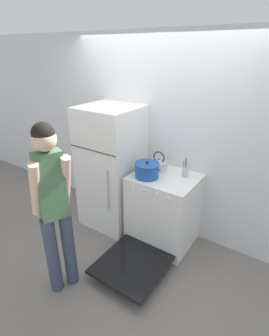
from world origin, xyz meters
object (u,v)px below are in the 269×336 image
at_px(utensil_jar, 185,172).
at_px(stove_range, 162,211).
at_px(tea_kettle, 159,164).
at_px(dutch_oven_pot, 147,170).
at_px(person, 54,204).
at_px(refrigerator, 112,168).

bearing_deg(utensil_jar, stove_range, -137.94).
relative_size(stove_range, tea_kettle, 5.53).
distance_m(tea_kettle, utensil_jar, 0.36).
xyz_separation_m(dutch_oven_pot, utensil_jar, (0.37, 0.27, -0.03)).
distance_m(stove_range, dutch_oven_pot, 0.60).
relative_size(stove_range, person, 0.78).
bearing_deg(refrigerator, tea_kettle, 13.47).
xyz_separation_m(refrigerator, dutch_oven_pot, (0.63, -0.11, 0.18)).
xyz_separation_m(tea_kettle, utensil_jar, (0.36, 0.01, -0.01)).
height_order(dutch_oven_pot, utensil_jar, utensil_jar).
height_order(stove_range, person, person).
bearing_deg(stove_range, refrigerator, 178.94).
relative_size(tea_kettle, person, 0.14).
distance_m(stove_range, utensil_jar, 0.60).
distance_m(dutch_oven_pot, utensil_jar, 0.46).
bearing_deg(person, refrigerator, 36.02).
bearing_deg(tea_kettle, person, -104.10).
bearing_deg(dutch_oven_pot, utensil_jar, 35.77).
distance_m(utensil_jar, person, 1.55).
relative_size(utensil_jar, person, 0.13).
bearing_deg(dutch_oven_pot, stove_range, 27.40).
relative_size(refrigerator, tea_kettle, 6.62).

